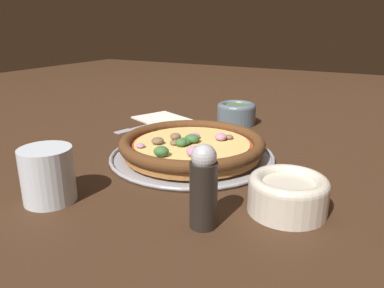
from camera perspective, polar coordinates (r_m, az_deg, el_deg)
The scene contains 9 objects.
ground_plane at distance 0.74m, azimuth 0.00°, elevation -2.12°, with size 3.00×3.00×0.00m, color #3D2616.
pizza_tray at distance 0.74m, azimuth 0.00°, elevation -1.82°, with size 0.32×0.32×0.01m.
pizza at distance 0.73m, azimuth -0.03°, elevation -0.17°, with size 0.29×0.29×0.04m.
bowl_near at distance 0.55m, azimuth 14.40°, elevation -7.24°, with size 0.11×0.11×0.05m.
bowl_far at distance 0.99m, azimuth 6.77°, elevation 4.75°, with size 0.10×0.10×0.06m.
drinking_cup at distance 0.59m, azimuth -21.12°, elevation -4.42°, with size 0.08×0.08×0.08m.
napkin at distance 1.03m, azimuth -4.31°, elevation 3.83°, with size 0.19×0.17×0.01m.
fork at distance 0.96m, azimuth -7.99°, elevation 2.60°, with size 0.06×0.17×0.00m.
pepper_shaker at distance 0.48m, azimuth 1.77°, elevation -6.51°, with size 0.04×0.04×0.11m.
Camera 1 is at (-0.33, 0.61, 0.26)m, focal length 35.00 mm.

